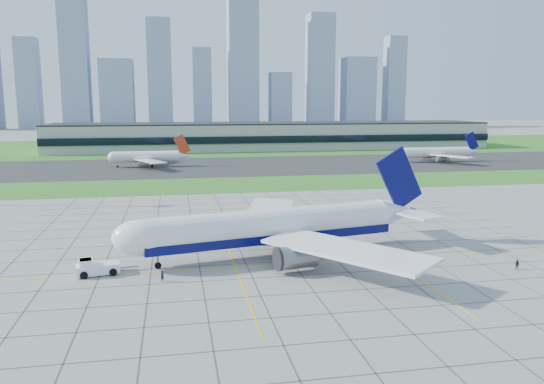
{
  "coord_description": "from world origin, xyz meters",
  "views": [
    {
      "loc": [
        -19.71,
        -87.66,
        27.41
      ],
      "look_at": [
        2.52,
        31.69,
        7.0
      ],
      "focal_mm": 35.0,
      "sensor_mm": 36.0,
      "label": 1
    }
  ],
  "objects_px": {
    "airliner": "(274,227)",
    "crew_near": "(162,276)",
    "distant_jet_1": "(148,157)",
    "crew_far": "(517,265)",
    "distant_jet_2": "(437,152)",
    "pushback_tug": "(95,268)"
  },
  "relations": [
    {
      "from": "pushback_tug",
      "to": "distant_jet_1",
      "type": "xyz_separation_m",
      "value": [
        1.87,
        149.01,
        3.27
      ]
    },
    {
      "from": "distant_jet_1",
      "to": "distant_jet_2",
      "type": "xyz_separation_m",
      "value": [
        133.17,
        -4.09,
        0.0
      ]
    },
    {
      "from": "airliner",
      "to": "distant_jet_1",
      "type": "height_order",
      "value": "airliner"
    },
    {
      "from": "crew_near",
      "to": "distant_jet_1",
      "type": "height_order",
      "value": "distant_jet_1"
    },
    {
      "from": "crew_far",
      "to": "distant_jet_2",
      "type": "height_order",
      "value": "distant_jet_2"
    },
    {
      "from": "distant_jet_1",
      "to": "distant_jet_2",
      "type": "relative_size",
      "value": 1.0
    },
    {
      "from": "crew_near",
      "to": "pushback_tug",
      "type": "bearing_deg",
      "value": 111.89
    },
    {
      "from": "airliner",
      "to": "crew_near",
      "type": "distance_m",
      "value": 23.04
    },
    {
      "from": "crew_far",
      "to": "distant_jet_1",
      "type": "bearing_deg",
      "value": 167.05
    },
    {
      "from": "crew_near",
      "to": "distant_jet_1",
      "type": "distance_m",
      "value": 154.64
    },
    {
      "from": "airliner",
      "to": "crew_near",
      "type": "height_order",
      "value": "airliner"
    },
    {
      "from": "pushback_tug",
      "to": "crew_far",
      "type": "height_order",
      "value": "pushback_tug"
    },
    {
      "from": "pushback_tug",
      "to": "distant_jet_1",
      "type": "bearing_deg",
      "value": 77.75
    },
    {
      "from": "airliner",
      "to": "crew_near",
      "type": "xyz_separation_m",
      "value": [
        -19.77,
        -11.02,
        -4.32
      ]
    },
    {
      "from": "airliner",
      "to": "pushback_tug",
      "type": "distance_m",
      "value": 31.23
    },
    {
      "from": "pushback_tug",
      "to": "distant_jet_2",
      "type": "bearing_deg",
      "value": 35.49
    },
    {
      "from": "pushback_tug",
      "to": "crew_far",
      "type": "relative_size",
      "value": 5.76
    },
    {
      "from": "airliner",
      "to": "crew_near",
      "type": "relative_size",
      "value": 33.31
    },
    {
      "from": "airliner",
      "to": "crew_far",
      "type": "bearing_deg",
      "value": -34.08
    },
    {
      "from": "airliner",
      "to": "distant_jet_2",
      "type": "xyz_separation_m",
      "value": [
        104.59,
        139.25,
        -0.74
      ]
    },
    {
      "from": "crew_far",
      "to": "distant_jet_2",
      "type": "xyz_separation_m",
      "value": [
        66.41,
        155.1,
        3.62
      ]
    },
    {
      "from": "crew_near",
      "to": "distant_jet_2",
      "type": "distance_m",
      "value": 195.09
    }
  ]
}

